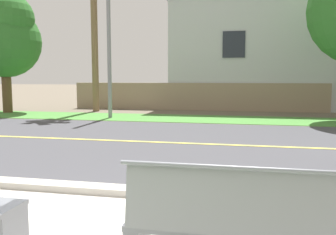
# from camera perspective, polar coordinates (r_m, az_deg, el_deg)

# --- Properties ---
(ground_plane) EXTENTS (140.00, 140.00, 0.00)m
(ground_plane) POSITION_cam_1_polar(r_m,az_deg,el_deg) (10.65, 3.38, -2.69)
(ground_plane) COLOR #665B4C
(curb_edge) EXTENTS (44.00, 0.30, 0.11)m
(curb_edge) POSITION_cam_1_polar(r_m,az_deg,el_deg) (5.25, -5.91, -11.66)
(curb_edge) COLOR #ADA89E
(curb_edge) RESTS_ON ground_plane
(street_asphalt) EXTENTS (52.00, 8.00, 0.01)m
(street_asphalt) POSITION_cam_1_polar(r_m,az_deg,el_deg) (9.19, 2.00, -4.12)
(street_asphalt) COLOR #424247
(street_asphalt) RESTS_ON ground_plane
(road_centre_line) EXTENTS (48.00, 0.14, 0.01)m
(road_centre_line) POSITION_cam_1_polar(r_m,az_deg,el_deg) (9.19, 2.00, -4.09)
(road_centre_line) COLOR #E0CC4C
(road_centre_line) RESTS_ON ground_plane
(far_verge_grass) EXTENTS (48.00, 2.80, 0.02)m
(far_verge_grass) POSITION_cam_1_polar(r_m,az_deg,el_deg) (14.58, 5.70, -0.22)
(far_verge_grass) COLOR #478438
(far_verge_grass) RESTS_ON ground_plane
(bench_right) EXTENTS (2.05, 0.48, 1.01)m
(bench_right) POSITION_cam_1_polar(r_m,az_deg,el_deg) (3.11, 12.57, -16.74)
(bench_right) COLOR slate
(bench_right) RESTS_ON ground_plane
(streetlamp) EXTENTS (0.24, 2.10, 6.87)m
(streetlamp) POSITION_cam_1_polar(r_m,az_deg,el_deg) (15.36, -9.17, 14.77)
(streetlamp) COLOR gray
(streetlamp) RESTS_ON ground_plane
(shade_tree_far_left) EXTENTS (3.36, 3.36, 5.54)m
(shade_tree_far_left) POSITION_cam_1_polar(r_m,az_deg,el_deg) (18.73, -24.50, 11.70)
(shade_tree_far_left) COLOR brown
(shade_tree_far_left) RESTS_ON ground_plane
(garden_wall) EXTENTS (13.00, 0.36, 1.40)m
(garden_wall) POSITION_cam_1_polar(r_m,az_deg,el_deg) (18.47, 4.37, 3.34)
(garden_wall) COLOR gray
(garden_wall) RESTS_ON ground_plane
(house_across_street) EXTENTS (13.13, 6.91, 6.62)m
(house_across_street) POSITION_cam_1_polar(r_m,az_deg,el_deg) (21.67, 18.04, 10.52)
(house_across_street) COLOR #B7BCC1
(house_across_street) RESTS_ON ground_plane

